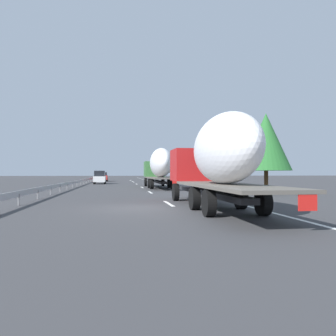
{
  "coord_description": "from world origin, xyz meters",
  "views": [
    {
      "loc": [
        -15.88,
        0.94,
        1.68
      ],
      "look_at": [
        14.12,
        -3.59,
        2.12
      ],
      "focal_mm": 35.45,
      "sensor_mm": 36.0,
      "label": 1
    }
  ],
  "objects_px": {
    "truck_lead": "(159,166)",
    "road_sign": "(160,169)",
    "truck_trailing": "(216,157)",
    "car_red_compact": "(103,177)",
    "car_white_van": "(100,177)"
  },
  "relations": [
    {
      "from": "truck_lead",
      "to": "truck_trailing",
      "type": "distance_m",
      "value": 21.54
    },
    {
      "from": "car_red_compact",
      "to": "road_sign",
      "type": "distance_m",
      "value": 12.18
    },
    {
      "from": "car_red_compact",
      "to": "car_white_van",
      "type": "height_order",
      "value": "car_white_van"
    },
    {
      "from": "truck_trailing",
      "to": "road_sign",
      "type": "height_order",
      "value": "truck_trailing"
    },
    {
      "from": "truck_lead",
      "to": "road_sign",
      "type": "distance_m",
      "value": 24.09
    },
    {
      "from": "truck_trailing",
      "to": "truck_lead",
      "type": "bearing_deg",
      "value": 0.0
    },
    {
      "from": "truck_lead",
      "to": "road_sign",
      "type": "height_order",
      "value": "truck_lead"
    },
    {
      "from": "truck_trailing",
      "to": "car_red_compact",
      "type": "xyz_separation_m",
      "value": [
        51.25,
        7.5,
        -1.49
      ]
    },
    {
      "from": "truck_lead",
      "to": "road_sign",
      "type": "xyz_separation_m",
      "value": [
        23.89,
        -3.1,
        -0.11
      ]
    },
    {
      "from": "truck_trailing",
      "to": "car_red_compact",
      "type": "bearing_deg",
      "value": 8.33
    },
    {
      "from": "truck_trailing",
      "to": "road_sign",
      "type": "xyz_separation_m",
      "value": [
        45.43,
        -3.1,
        -0.04
      ]
    },
    {
      "from": "truck_trailing",
      "to": "car_white_van",
      "type": "bearing_deg",
      "value": 11.37
    },
    {
      "from": "truck_lead",
      "to": "car_red_compact",
      "type": "relative_size",
      "value": 3.27
    },
    {
      "from": "truck_lead",
      "to": "road_sign",
      "type": "relative_size",
      "value": 4.18
    },
    {
      "from": "truck_lead",
      "to": "truck_trailing",
      "type": "relative_size",
      "value": 1.04
    }
  ]
}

